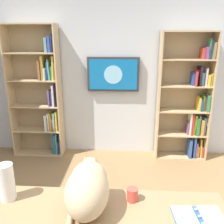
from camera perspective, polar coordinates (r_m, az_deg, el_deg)
The scene contains 8 objects.
wall_back at distance 3.93m, azimuth -0.70°, elevation 9.13°, with size 4.52×0.06×2.70m, color silver.
bookshelf_left at distance 3.96m, azimuth 17.92°, elevation 2.20°, with size 0.81×0.28×2.00m.
bookshelf_right at distance 4.05m, azimuth -16.37°, elevation 3.98°, with size 0.82×0.28×2.11m.
wall_mounted_tv at distance 3.84m, azimuth 0.31°, elevation 8.93°, with size 0.82×0.07×0.54m.
cat at distance 1.69m, azimuth -5.79°, elevation -17.36°, with size 0.29×0.57×0.34m.
open_binder at distance 1.79m, azimuth 20.01°, elevation -22.49°, with size 0.34×0.24×0.02m.
paper_towel_roll at distance 1.93m, azimuth -23.78°, elevation -15.02°, with size 0.11×0.11×0.28m, color white.
coffee_mug at distance 1.83m, azimuth 4.86°, elevation -18.97°, with size 0.08×0.08×0.10m, color #D84C3F.
Camera 1 is at (-0.27, 1.65, 1.89)m, focal length 38.44 mm.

